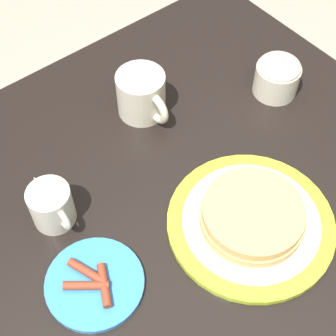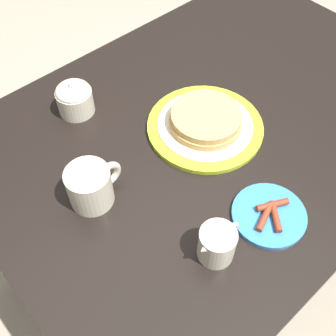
% 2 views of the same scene
% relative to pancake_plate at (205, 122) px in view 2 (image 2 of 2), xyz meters
% --- Properties ---
extents(ground_plane, '(8.00, 8.00, 0.00)m').
position_rel_pancake_plate_xyz_m(ground_plane, '(0.05, -0.00, -0.76)').
color(ground_plane, gray).
extents(dining_table, '(1.20, 0.86, 0.74)m').
position_rel_pancake_plate_xyz_m(dining_table, '(0.05, -0.00, -0.15)').
color(dining_table, black).
rests_on(dining_table, ground_plane).
extents(pancake_plate, '(0.28, 0.28, 0.05)m').
position_rel_pancake_plate_xyz_m(pancake_plate, '(0.00, 0.00, 0.00)').
color(pancake_plate, '#AAC628').
rests_on(pancake_plate, dining_table).
extents(side_plate_bacon, '(0.16, 0.16, 0.02)m').
position_rel_pancake_plate_xyz_m(side_plate_bacon, '(-0.08, -0.27, -0.01)').
color(side_plate_bacon, '#337AC6').
rests_on(side_plate_bacon, dining_table).
extents(coffee_mug, '(0.13, 0.09, 0.09)m').
position_rel_pancake_plate_xyz_m(coffee_mug, '(-0.32, 0.01, 0.03)').
color(coffee_mug, beige).
rests_on(coffee_mug, dining_table).
extents(creamer_pitcher, '(0.11, 0.07, 0.08)m').
position_rel_pancake_plate_xyz_m(creamer_pitcher, '(-0.22, -0.25, 0.02)').
color(creamer_pitcher, beige).
rests_on(creamer_pitcher, dining_table).
extents(sugar_bowl, '(0.09, 0.09, 0.09)m').
position_rel_pancake_plate_xyz_m(sugar_bowl, '(-0.20, 0.26, 0.02)').
color(sugar_bowl, beige).
rests_on(sugar_bowl, dining_table).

